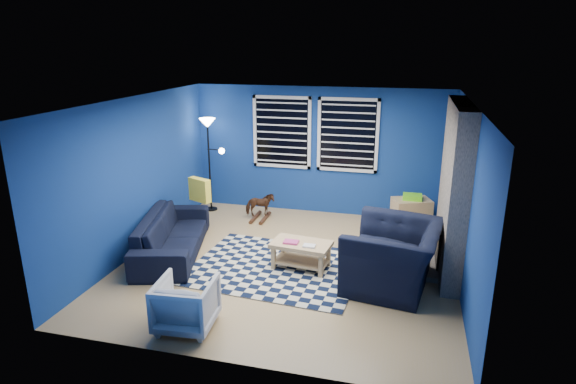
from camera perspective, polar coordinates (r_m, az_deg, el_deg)
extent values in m
plane|color=tan|center=(7.56, 0.00, -8.50)|extent=(5.00, 5.00, 0.00)
plane|color=white|center=(6.85, 0.00, 10.67)|extent=(5.00, 5.00, 0.00)
plane|color=navy|center=(9.47, 3.74, 4.83)|extent=(5.00, 0.00, 5.00)
plane|color=navy|center=(8.07, -17.48, 1.84)|extent=(0.00, 5.00, 5.00)
plane|color=navy|center=(6.96, 20.39, -0.89)|extent=(0.00, 5.00, 5.00)
cube|color=gray|center=(7.42, 19.04, 0.35)|extent=(0.26, 2.00, 2.50)
cube|color=black|center=(7.70, 17.35, -5.98)|extent=(0.04, 0.70, 0.60)
cube|color=gray|center=(7.82, 16.18, -8.01)|extent=(0.50, 1.20, 0.08)
cube|color=black|center=(9.55, -0.71, 7.11)|extent=(1.05, 0.02, 1.30)
cube|color=white|center=(9.44, -0.74, 11.16)|extent=(1.17, 0.05, 0.06)
cube|color=white|center=(9.68, -0.71, 3.13)|extent=(1.17, 0.05, 0.06)
cube|color=black|center=(9.30, 7.11, 6.70)|extent=(1.05, 0.02, 1.30)
cube|color=white|center=(9.19, 7.26, 10.86)|extent=(1.17, 0.05, 0.06)
cube|color=white|center=(9.44, 6.95, 2.63)|extent=(1.17, 0.05, 0.06)
cube|color=black|center=(8.84, 18.98, 4.00)|extent=(0.06, 1.00, 0.58)
cube|color=black|center=(8.83, 18.75, 4.02)|extent=(0.01, 0.92, 0.50)
cube|color=black|center=(7.44, -1.42, -8.91)|extent=(2.65, 2.19, 0.02)
imported|color=black|center=(8.03, -13.54, -4.91)|extent=(2.37, 1.41, 0.65)
imported|color=black|center=(6.91, 12.33, -7.42)|extent=(1.55, 1.40, 0.90)
imported|color=gray|center=(6.01, -11.98, -12.83)|extent=(0.72, 0.74, 0.63)
imported|color=#4C3118|center=(9.29, -3.35, -1.52)|extent=(0.44, 0.59, 0.46)
cube|color=tan|center=(7.27, 1.58, -6.23)|extent=(0.93, 0.61, 0.06)
cube|color=tan|center=(7.38, 1.56, -8.17)|extent=(0.85, 0.52, 0.03)
cube|color=#C03679|center=(7.24, 0.36, -5.94)|extent=(0.24, 0.18, 0.03)
cube|color=silver|center=(7.12, 2.53, -6.40)|extent=(0.19, 0.15, 0.03)
cube|color=tan|center=(7.26, -1.67, -8.02)|extent=(0.07, 0.07, 0.35)
cube|color=tan|center=(7.11, 4.17, -8.63)|extent=(0.07, 0.07, 0.35)
cube|color=tan|center=(7.61, -0.86, -6.80)|extent=(0.07, 0.07, 0.35)
cube|color=tan|center=(7.46, 4.71, -7.35)|extent=(0.07, 0.07, 0.35)
cube|color=tan|center=(9.16, 14.37, -2.48)|extent=(0.78, 0.65, 0.55)
cube|color=black|center=(9.16, 14.37, -2.48)|extent=(0.68, 0.58, 0.44)
cube|color=#6CE51B|center=(9.06, 14.52, -0.57)|extent=(0.41, 0.37, 0.09)
cylinder|color=black|center=(10.02, -9.04, -1.99)|extent=(0.24, 0.24, 0.03)
cylinder|color=black|center=(9.77, -9.28, 2.83)|extent=(0.04, 0.04, 1.75)
cone|color=white|center=(9.59, -9.55, 8.08)|extent=(0.31, 0.31, 0.18)
sphere|color=white|center=(9.53, -7.87, 4.84)|extent=(0.12, 0.12, 0.12)
cube|color=yellow|center=(8.46, -10.42, 0.25)|extent=(0.44, 0.29, 0.41)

